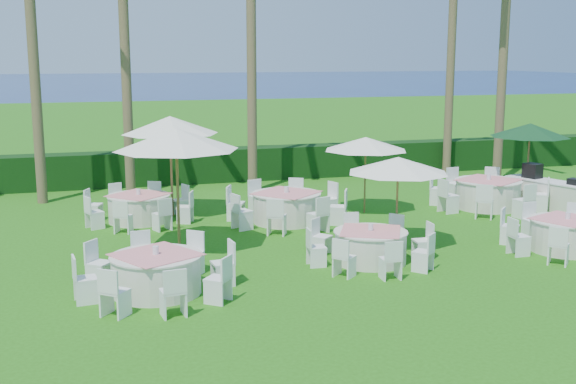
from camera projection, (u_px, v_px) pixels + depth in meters
name	position (u px, v px, depth m)	size (l,w,h in m)	color
ground	(357.00, 272.00, 15.48)	(120.00, 120.00, 0.00)	#226110
hedge	(236.00, 164.00, 26.67)	(34.00, 1.00, 1.20)	black
ocean	(111.00, 85.00, 111.55)	(260.00, 260.00, 0.00)	#081250
banquet_table_a	(157.00, 273.00, 14.02)	(3.14, 3.14, 0.95)	beige
banquet_table_b	(370.00, 246.00, 16.13)	(2.91, 2.91, 0.89)	beige
banquet_table_c	(567.00, 234.00, 17.09)	(3.04, 3.04, 0.93)	beige
banquet_table_d	(139.00, 207.00, 20.08)	(2.96, 2.96, 0.93)	beige
banquet_table_e	(286.00, 207.00, 19.99)	(3.31, 3.31, 1.01)	beige
banquet_table_f	(488.00, 193.00, 21.85)	(3.49, 3.49, 1.04)	beige
umbrella_a	(176.00, 139.00, 16.56)	(2.91, 2.91, 2.93)	brown
umbrella_b	(398.00, 165.00, 17.06)	(2.45, 2.45, 2.21)	brown
umbrella_c	(170.00, 125.00, 20.35)	(2.74, 2.74, 2.88)	brown
umbrella_d	(366.00, 144.00, 20.91)	(2.47, 2.47, 2.24)	brown
umbrella_green	(530.00, 130.00, 22.65)	(2.48, 2.48, 2.47)	brown
buffet_table	(561.00, 196.00, 21.49)	(1.94, 3.69, 1.29)	beige
palm_a	(31.00, 26.00, 21.68)	(4.40, 3.99, 9.91)	brown
palm_b	(126.00, 64.00, 23.18)	(4.34, 4.30, 7.69)	brown
palm_c	(251.00, 29.00, 23.61)	(4.38, 4.22, 9.91)	brown
palm_d	(452.00, 36.00, 27.30)	(4.35, 4.29, 9.64)	brown
palm_e	(504.00, 37.00, 25.05)	(4.31, 4.33, 9.42)	brown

